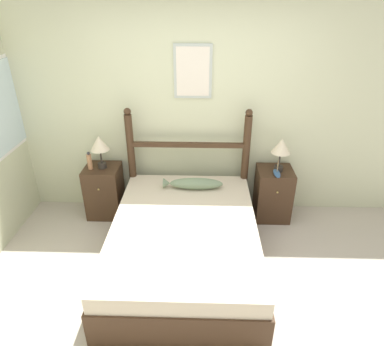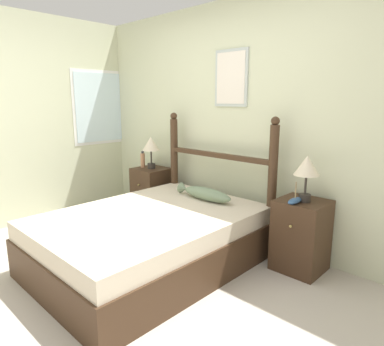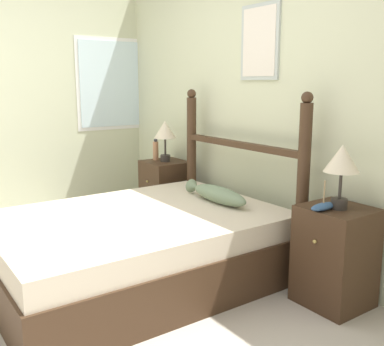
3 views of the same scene
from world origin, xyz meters
TOP-DOWN VIEW (x-y plane):
  - ground_plane at (0.00, 0.00)m, footprint 16.00×16.00m
  - wall_back at (-0.00, 1.73)m, footprint 6.40×0.08m
  - bed at (-0.08, 0.58)m, footprint 1.46×2.01m
  - headboard at (-0.08, 1.54)m, footprint 1.46×0.09m
  - nightstand_left at (-1.13, 1.47)m, footprint 0.42×0.42m
  - nightstand_right at (0.97, 1.47)m, footprint 0.42×0.42m
  - table_lamp_left at (-1.11, 1.46)m, footprint 0.22×0.22m
  - table_lamp_right at (0.99, 1.45)m, footprint 0.22×0.22m
  - bottle at (-1.24, 1.43)m, footprint 0.06×0.06m
  - model_boat at (0.95, 1.34)m, footprint 0.07×0.22m
  - fish_pillow at (-0.00, 1.25)m, footprint 0.68×0.16m

SIDE VIEW (x-z plane):
  - ground_plane at x=0.00m, z-range 0.00..0.00m
  - bed at x=-0.08m, z-range 0.00..0.51m
  - nightstand_left at x=-1.13m, z-range 0.00..0.65m
  - nightstand_right at x=0.97m, z-range 0.00..0.65m
  - fish_pillow at x=0.00m, z-range 0.51..0.64m
  - model_boat at x=0.95m, z-range 0.59..0.77m
  - headboard at x=-0.08m, z-range 0.04..1.41m
  - bottle at x=-1.24m, z-range 0.65..0.87m
  - table_lamp_left at x=-1.11m, z-range 0.75..1.16m
  - table_lamp_right at x=0.99m, z-range 0.75..1.16m
  - wall_back at x=0.00m, z-range 0.00..2.55m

